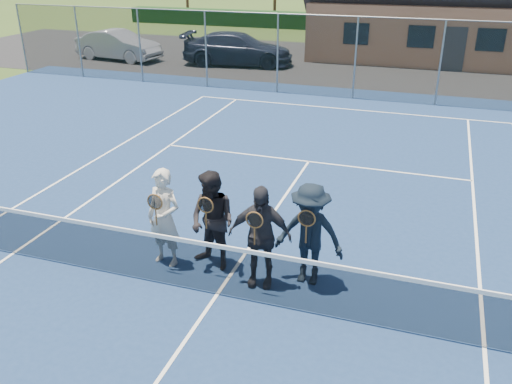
% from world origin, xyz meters
% --- Properties ---
extents(ground, '(220.00, 220.00, 0.00)m').
position_xyz_m(ground, '(0.00, 20.00, 0.00)').
color(ground, '#2E4418').
rests_on(ground, ground).
extents(court_surface, '(30.00, 30.00, 0.02)m').
position_xyz_m(court_surface, '(0.00, 0.00, 0.01)').
color(court_surface, navy).
rests_on(court_surface, ground).
extents(tarmac_carpark, '(40.00, 12.00, 0.01)m').
position_xyz_m(tarmac_carpark, '(-4.00, 20.00, 0.01)').
color(tarmac_carpark, black).
rests_on(tarmac_carpark, ground).
extents(hedge_row, '(40.00, 1.20, 1.10)m').
position_xyz_m(hedge_row, '(0.00, 32.00, 0.55)').
color(hedge_row, black).
rests_on(hedge_row, ground).
extents(car_a, '(4.48, 2.49, 1.44)m').
position_xyz_m(car_a, '(-12.84, 17.93, 0.72)').
color(car_a, black).
rests_on(car_a, ground).
extents(car_b, '(4.62, 2.12, 1.47)m').
position_xyz_m(car_b, '(-12.62, 17.55, 0.73)').
color(car_b, '#93949B').
rests_on(car_b, ground).
extents(car_c, '(5.58, 2.89, 1.55)m').
position_xyz_m(car_c, '(-6.41, 18.26, 0.77)').
color(car_c, '#181D30').
rests_on(car_c, ground).
extents(court_markings, '(11.03, 23.83, 0.01)m').
position_xyz_m(court_markings, '(0.00, 0.00, 0.02)').
color(court_markings, white).
rests_on(court_markings, court_surface).
extents(tennis_net, '(11.68, 0.08, 1.10)m').
position_xyz_m(tennis_net, '(0.00, 0.00, 0.54)').
color(tennis_net, slate).
rests_on(tennis_net, ground).
extents(perimeter_fence, '(30.07, 0.07, 3.02)m').
position_xyz_m(perimeter_fence, '(0.00, 13.50, 1.52)').
color(perimeter_fence, slate).
rests_on(perimeter_fence, ground).
extents(player_a, '(0.72, 0.55, 1.80)m').
position_xyz_m(player_a, '(-1.25, 0.63, 0.92)').
color(player_a, beige).
rests_on(player_a, court_surface).
extents(player_b, '(1.05, 0.93, 1.80)m').
position_xyz_m(player_b, '(-0.39, 0.79, 0.92)').
color(player_b, black).
rests_on(player_b, court_surface).
extents(player_c, '(1.11, 0.58, 1.80)m').
position_xyz_m(player_c, '(0.55, 0.54, 0.92)').
color(player_c, '#27272C').
rests_on(player_c, court_surface).
extents(player_d, '(1.19, 0.71, 1.80)m').
position_xyz_m(player_d, '(1.31, 0.86, 0.92)').
color(player_d, black).
rests_on(player_d, court_surface).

